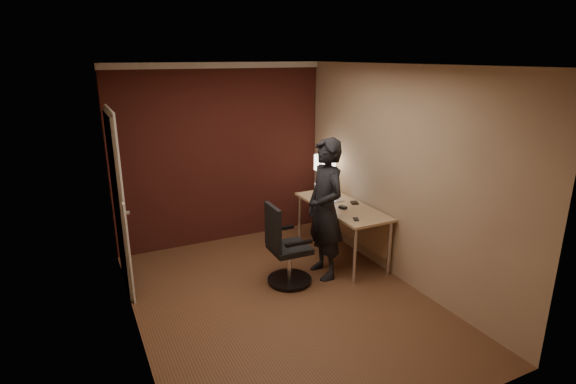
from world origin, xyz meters
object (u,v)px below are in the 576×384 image
object	(u,v)px
phone	(356,219)
wallet	(354,203)
mouse	(343,207)
laptop	(328,195)
desk	(346,214)
office_chair	(285,250)
desk_lamp	(325,163)
person	(325,209)

from	to	relation	value
phone	wallet	world-z (taller)	wallet
mouse	laptop	bearing A→B (deg)	71.58
desk	wallet	size ratio (longest dim) A/B	13.64
mouse	office_chair	distance (m)	1.00
desk_lamp	office_chair	bearing A→B (deg)	-138.97
office_chair	person	bearing A→B (deg)	-0.20
desk_lamp	person	world-z (taller)	person
desk_lamp	laptop	bearing A→B (deg)	-113.04
phone	desk	bearing A→B (deg)	92.44
desk_lamp	person	bearing A→B (deg)	-120.03
wallet	office_chair	distance (m)	1.25
desk_lamp	wallet	world-z (taller)	desk_lamp
desk	office_chair	size ratio (longest dim) A/B	1.56
mouse	wallet	size ratio (longest dim) A/B	0.91
desk_lamp	mouse	xyz separation A→B (m)	(-0.15, -0.72, -0.40)
wallet	person	distance (m)	0.72
desk	laptop	xyz separation A→B (m)	(-0.12, 0.29, 0.19)
wallet	office_chair	bearing A→B (deg)	-164.82
laptop	mouse	world-z (taller)	laptop
desk_lamp	phone	xyz separation A→B (m)	(-0.23, -1.13, -0.41)
laptop	office_chair	size ratio (longest dim) A/B	0.35
laptop	phone	size ratio (longest dim) A/B	2.96
desk	laptop	bearing A→B (deg)	111.83
mouse	office_chair	size ratio (longest dim) A/B	0.10
wallet	person	size ratio (longest dim) A/B	0.06
desk	mouse	bearing A→B (deg)	-137.74
laptop	wallet	size ratio (longest dim) A/B	3.09
desk_lamp	laptop	xyz separation A→B (m)	(-0.13, -0.31, -0.35)
office_chair	laptop	bearing A→B (deg)	33.52
desk	laptop	world-z (taller)	laptop
laptop	mouse	xyz separation A→B (m)	(-0.02, -0.41, -0.05)
mouse	phone	xyz separation A→B (m)	(-0.08, -0.40, -0.01)
phone	mouse	bearing A→B (deg)	103.51
desk_lamp	laptop	distance (m)	0.49
mouse	office_chair	xyz separation A→B (m)	(-0.92, -0.21, -0.32)
desk_lamp	person	xyz separation A→B (m)	(-0.54, -0.93, -0.30)
phone	person	size ratio (longest dim) A/B	0.07
phone	desk_lamp	bearing A→B (deg)	102.98
laptop	wallet	world-z (taller)	laptop
office_chair	person	world-z (taller)	person
desk_lamp	office_chair	size ratio (longest dim) A/B	0.56
desk_lamp	office_chair	xyz separation A→B (m)	(-1.07, -0.93, -0.72)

